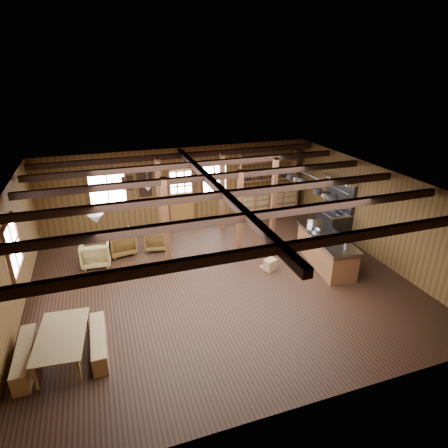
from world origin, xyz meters
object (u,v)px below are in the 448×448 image
Objects in this scene: kitchen_island at (326,250)px; commercial_range at (331,217)px; armchair_a at (121,242)px; armchair_b at (157,238)px; armchair_c at (96,253)px; dining_table at (65,346)px.

kitchen_island is 2.27m from commercial_range.
armchair_a is (-7.08, 0.86, -0.27)m from commercial_range.
armchair_a is at bearing 10.19° from armchair_b.
armchair_c is (-6.50, 2.19, -0.10)m from kitchen_island.
armchair_b is (2.60, 4.33, 0.06)m from dining_table.
kitchen_island is 3.12× the size of armchair_a.
armchair_b is (-4.60, 2.66, -0.12)m from kitchen_island.
commercial_range reaches higher than armchair_a.
commercial_range reaches higher than kitchen_island.
armchair_b is at bearing -25.40° from dining_table.
kitchen_island is 3.08× the size of armchair_c.
armchair_b is 1.96m from armchair_c.
dining_table is (-8.55, -3.48, -0.35)m from commercial_range.
kitchen_island is at bearing -71.42° from dining_table.
armchair_b is 0.93× the size of armchair_c.
armchair_b reaches higher than dining_table.
armchair_b is at bearing -160.73° from armchair_c.
commercial_range reaches higher than dining_table.
dining_table is (-7.20, -1.67, -0.18)m from kitchen_island.
commercial_range is (1.35, 1.82, 0.17)m from kitchen_island.
armchair_a is 1.06× the size of armchair_b.
commercial_range is 7.86m from armchair_c.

